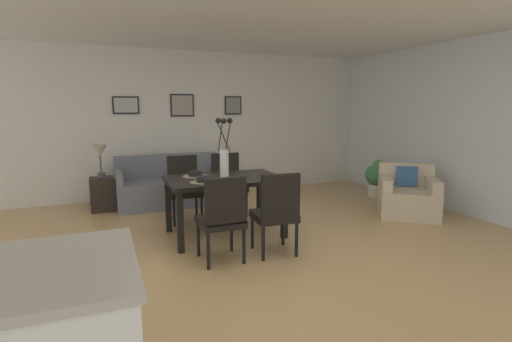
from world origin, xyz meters
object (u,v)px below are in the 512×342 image
object	(u,v)px
centerpiece_vase	(224,155)
bowl_near_right	(196,173)
dining_table	(225,185)
framed_picture_center	(182,105)
dining_chair_near_left	(222,215)
bowl_near_left	(204,179)
side_table	(103,194)
armchair	(407,196)
dining_chair_far_left	(277,210)
framed_picture_right	(233,105)
potted_plant	(376,176)
table_lamp	(100,154)
framed_picture_left	(126,105)
dining_chair_far_right	(228,181)
dining_chair_near_right	(184,185)
sofa	(171,187)

from	to	relation	value
centerpiece_vase	bowl_near_right	xyz separation A→B (m)	(-0.32, 0.20, -0.24)
dining_table	framed_picture_center	bearing A→B (deg)	90.00
dining_chair_near_left	bowl_near_left	distance (m)	0.69
side_table	armchair	distance (m)	4.67
side_table	framed_picture_center	xyz separation A→B (m)	(1.42, 0.61, 1.37)
dining_table	bowl_near_left	distance (m)	0.40
side_table	dining_chair_near_left	bearing A→B (deg)	-67.24
bowl_near_left	side_table	xyz separation A→B (m)	(-1.10, 2.05, -0.52)
bowl_near_right	armchair	xyz separation A→B (m)	(3.12, -0.36, -0.49)
dining_chair_far_left	side_table	distance (m)	3.22
centerpiece_vase	framed_picture_center	distance (m)	2.53
framed_picture_right	potted_plant	xyz separation A→B (m)	(2.22, -1.44, -1.26)
table_lamp	framed_picture_left	distance (m)	1.06
dining_chair_far_right	side_table	bearing A→B (deg)	150.76
centerpiece_vase	bowl_near_left	xyz separation A→B (m)	(-0.32, -0.21, -0.24)
dining_chair_far_left	dining_chair_near_right	bearing A→B (deg)	111.03
dining_chair_far_left	centerpiece_vase	distance (m)	1.05
centerpiece_vase	side_table	xyz separation A→B (m)	(-1.42, 1.85, -0.76)
sofa	framed_picture_center	xyz separation A→B (m)	(0.35, 0.57, 1.35)
dining_chair_near_left	centerpiece_vase	size ratio (longest dim) A/B	1.25
centerpiece_vase	framed_picture_left	world-z (taller)	framed_picture_left
dining_chair_far_left	potted_plant	world-z (taller)	dining_chair_far_left
bowl_near_left	framed_picture_center	size ratio (longest dim) A/B	0.41
dining_table	dining_chair_near_right	distance (m)	0.91
dining_table	armchair	xyz separation A→B (m)	(2.81, -0.16, -0.36)
armchair	framed_picture_left	distance (m)	4.78
dining_chair_near_left	bowl_near_right	bearing A→B (deg)	91.42
table_lamp	bowl_near_left	bearing A→B (deg)	-61.79
dining_chair_far_left	potted_plant	distance (m)	3.42
dining_chair_far_right	sofa	distance (m)	1.24
dining_chair_far_left	dining_chair_far_right	xyz separation A→B (m)	(0.01, 1.73, 0.00)
side_table	armchair	xyz separation A→B (m)	(4.22, -2.01, 0.03)
dining_chair_far_right	bowl_near_right	bearing A→B (deg)	-133.75
side_table	bowl_near_left	bearing A→B (deg)	-61.79
dining_chair_far_right	framed_picture_right	distance (m)	2.04
dining_chair_far_right	centerpiece_vase	bearing A→B (deg)	-110.42
framed_picture_right	bowl_near_left	bearing A→B (deg)	-115.62
bowl_near_left	dining_table	bearing A→B (deg)	32.91
bowl_near_left	side_table	distance (m)	2.38
armchair	side_table	bearing A→B (deg)	154.59
dining_table	bowl_near_left	bearing A→B (deg)	-147.09
dining_chair_far_left	centerpiece_vase	size ratio (longest dim) A/B	1.25
side_table	dining_chair_near_right	bearing A→B (deg)	-43.23
bowl_near_right	side_table	distance (m)	2.04
dining_table	sofa	bearing A→B (deg)	100.55
dining_chair_far_left	table_lamp	xyz separation A→B (m)	(-1.73, 2.70, 0.38)
centerpiece_vase	armchair	xyz separation A→B (m)	(2.81, -0.16, -0.74)
dining_chair_far_left	potted_plant	xyz separation A→B (m)	(2.86, 1.87, -0.14)
potted_plant	dining_chair_near_left	bearing A→B (deg)	-151.92
framed_picture_left	framed_picture_right	xyz separation A→B (m)	(1.92, 0.00, 0.00)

